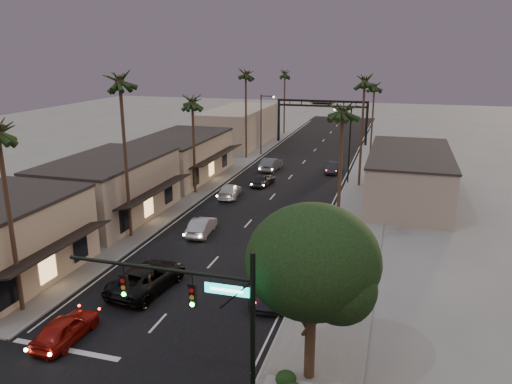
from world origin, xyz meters
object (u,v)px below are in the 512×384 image
Objects in this scene: traffic_signal at (209,308)px; arch at (322,111)px; palm_rb at (365,77)px; curbside_black at (289,237)px; palm_lc at (192,98)px; palm_ra at (343,105)px; streetlight_left at (263,120)px; palm_lb at (119,76)px; oncoming_pickup at (147,277)px; corner_tree at (314,266)px; streetlight_right at (347,139)px; oncoming_red at (65,328)px; curbside_near at (274,290)px; palm_rc at (375,84)px; palm_far at (285,72)px; palm_ld at (246,71)px; oncoming_silver at (202,226)px.

arch is (-5.69, 66.00, 0.45)m from traffic_signal.
palm_rb reaches higher than curbside_black.
curbside_black is at bearing -42.06° from palm_lc.
streetlight_left is at bearing 114.54° from palm_ra.
palm_rb is (2.91, 40.00, 7.33)m from traffic_signal.
oncoming_pickup is (6.01, -8.33, -12.51)m from palm_lb.
palm_lb is at bearing 128.44° from traffic_signal.
streetlight_left is 37.87m from palm_ra.
curbside_black is (-4.75, 16.53, -5.28)m from corner_tree.
corner_tree is 24.36m from palm_lb.
streetlight_right is (-2.56, 37.55, -0.65)m from corner_tree.
oncoming_red is (-9.70, 3.00, -4.34)m from traffic_signal.
palm_rb reaches higher than streetlight_left.
palm_lc is 20.43m from curbside_black.
oncoming_red is at bearing -72.99° from palm_lb.
palm_ra is (1.68, -21.00, 6.11)m from streetlight_right.
oncoming_pickup is at bearing -54.16° from palm_lb.
arch is 25.94m from streetlight_right.
oncoming_red is 0.87× the size of curbside_near.
streetlight_left reaches higher than curbside_black.
palm_far is at bearing 140.36° from palm_rc.
arch is 35.41m from palm_lc.
palm_lc is at bearing -90.00° from palm_ld.
arch is 3.42× the size of oncoming_silver.
palm_rc is (17.20, 42.00, -2.92)m from palm_lb.
palm_lc is 0.86× the size of palm_rb.
arch is at bearing 60.17° from palm_ld.
palm_lb reaches higher than oncoming_silver.
oncoming_silver is (5.56, -11.68, -9.74)m from palm_lc.
curbside_black is at bearing -66.76° from palm_ld.
palm_lc is 0.92× the size of palm_ra.
curbside_black is (4.72, -46.02, -4.84)m from arch.
palm_rb reaches higher than streetlight_right.
palm_ld is 49.61m from oncoming_red.
palm_ra is 2.97× the size of oncoming_silver.
corner_tree is 1.77× the size of curbside_near.
corner_tree reaches higher than curbside_black.
streetlight_left is at bearing 103.14° from traffic_signal.
palm_rc is (2.91, 60.00, 5.39)m from traffic_signal.
palm_rc is 2.54× the size of curbside_black.
palm_ld reaches higher than streetlight_right.
traffic_signal is at bearing -137.69° from corner_tree.
oncoming_silver is (3.88, -33.68, -4.60)m from streetlight_left.
palm_ra is (8.60, -46.00, 5.91)m from arch.
oncoming_red is 19.09m from curbside_black.
curbside_near is at bearing -106.67° from palm_ra.
oncoming_silver is at bearing 173.05° from curbside_black.
corner_tree is 0.58× the size of arch.
traffic_signal is at bearing -91.72° from streetlight_right.
palm_rb is 3.19× the size of oncoming_silver.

